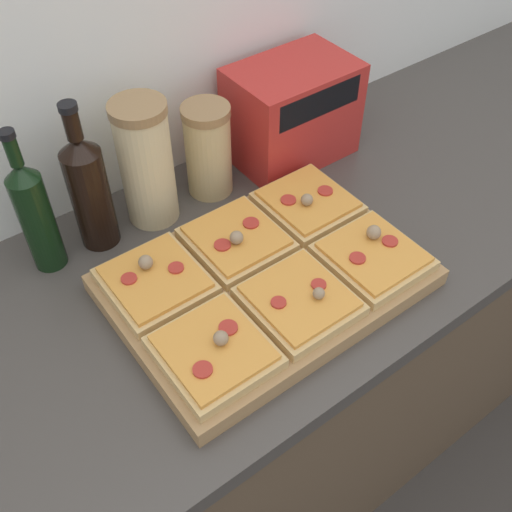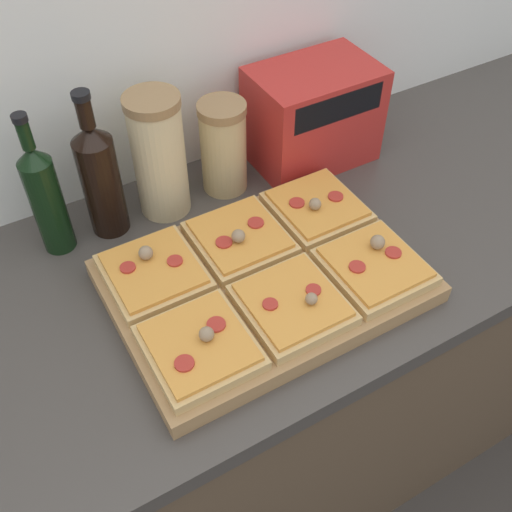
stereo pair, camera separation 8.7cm
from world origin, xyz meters
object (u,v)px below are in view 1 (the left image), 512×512
(cutting_board, at_px, (266,280))
(grain_jar_short, at_px, (208,150))
(olive_oil_bottle, at_px, (35,214))
(grain_jar_tall, at_px, (146,163))
(wine_bottle, at_px, (89,190))
(toaster_oven, at_px, (292,112))

(cutting_board, distance_m, grain_jar_short, 0.31)
(cutting_board, xyz_separation_m, olive_oil_bottle, (-0.29, 0.29, 0.10))
(cutting_board, relative_size, grain_jar_tall, 2.07)
(olive_oil_bottle, bearing_deg, wine_bottle, 0.00)
(grain_jar_short, bearing_deg, wine_bottle, 180.00)
(grain_jar_tall, relative_size, grain_jar_short, 1.29)
(grain_jar_tall, relative_size, toaster_oven, 0.90)
(olive_oil_bottle, bearing_deg, toaster_oven, -0.25)
(wine_bottle, bearing_deg, grain_jar_tall, 0.00)
(wine_bottle, xyz_separation_m, grain_jar_short, (0.26, 0.00, -0.02))
(wine_bottle, height_order, grain_jar_short, wine_bottle)
(olive_oil_bottle, relative_size, grain_jar_short, 1.47)
(grain_jar_tall, bearing_deg, grain_jar_short, 0.00)
(wine_bottle, relative_size, grain_jar_short, 1.52)
(grain_jar_tall, bearing_deg, toaster_oven, -0.41)
(olive_oil_bottle, height_order, grain_jar_short, olive_oil_bottle)
(cutting_board, xyz_separation_m, grain_jar_tall, (-0.06, 0.29, 0.11))
(olive_oil_bottle, distance_m, toaster_oven, 0.58)
(olive_oil_bottle, distance_m, wine_bottle, 0.10)
(cutting_board, height_order, toaster_oven, toaster_oven)
(cutting_board, relative_size, toaster_oven, 1.87)
(olive_oil_bottle, relative_size, wine_bottle, 0.97)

